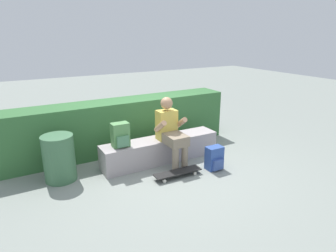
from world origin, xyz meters
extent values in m
plane|color=gray|center=(0.00, 0.00, 0.00)|extent=(24.00, 24.00, 0.00)
cube|color=#A1979A|center=(0.00, 0.41, 0.21)|extent=(2.17, 0.42, 0.43)
cube|color=gold|center=(0.08, 0.35, 0.69)|extent=(0.34, 0.22, 0.52)
sphere|color=tan|center=(0.08, 0.35, 1.07)|extent=(0.21, 0.21, 0.21)
cube|color=gray|center=(0.08, 0.04, 0.51)|extent=(0.32, 0.40, 0.17)
cylinder|color=gray|center=(-0.01, -0.11, 0.21)|extent=(0.11, 0.11, 0.43)
cylinder|color=gray|center=(0.17, -0.11, 0.21)|extent=(0.11, 0.11, 0.43)
cylinder|color=tan|center=(-0.12, 0.21, 0.73)|extent=(0.09, 0.33, 0.27)
cylinder|color=tan|center=(0.28, 0.21, 0.73)|extent=(0.09, 0.33, 0.27)
cube|color=black|center=(-0.06, -0.27, 0.08)|extent=(0.81, 0.23, 0.02)
cylinder|color=silver|center=(0.23, -0.20, 0.03)|extent=(0.06, 0.03, 0.05)
cylinder|color=silver|center=(0.22, -0.35, 0.03)|extent=(0.06, 0.03, 0.05)
cylinder|color=silver|center=(-0.33, -0.18, 0.03)|extent=(0.06, 0.03, 0.05)
cylinder|color=silver|center=(-0.34, -0.33, 0.03)|extent=(0.06, 0.03, 0.05)
cube|color=#51894C|center=(-0.75, 0.41, 0.63)|extent=(0.28, 0.18, 0.40)
cube|color=#4C845D|center=(-0.75, 0.30, 0.55)|extent=(0.20, 0.05, 0.18)
cube|color=#2D4C99|center=(0.63, -0.32, 0.20)|extent=(0.28, 0.18, 0.40)
cube|color=#39539B|center=(0.63, -0.44, 0.12)|extent=(0.20, 0.05, 0.18)
cube|color=#356937|center=(-0.46, 1.29, 0.50)|extent=(4.51, 0.61, 0.99)
cylinder|color=#3D6B47|center=(-1.71, 0.56, 0.37)|extent=(0.48, 0.48, 0.74)
camera|label=1|loc=(-2.29, -3.90, 2.22)|focal=31.29mm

